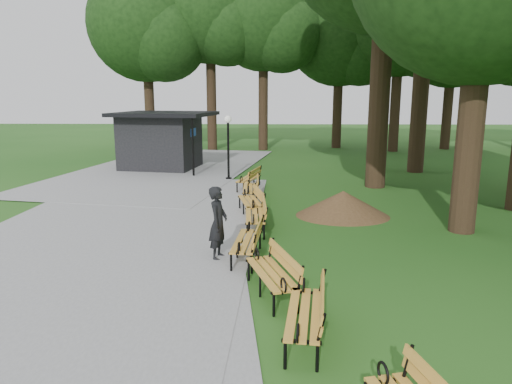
{
  "coord_description": "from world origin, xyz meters",
  "views": [
    {
      "loc": [
        0.29,
        -9.36,
        3.74
      ],
      "look_at": [
        -0.03,
        3.21,
        1.1
      ],
      "focal_mm": 32.97,
      "sensor_mm": 36.0,
      "label": 1
    }
  ],
  "objects_px": {
    "dirt_mound": "(343,203)",
    "bench_1": "(304,314)",
    "bench_3": "(247,241)",
    "bench_6": "(250,188)",
    "bench_4": "(255,215)",
    "bench_2": "(271,274)",
    "lamp_post": "(228,133)",
    "bench_5": "(250,202)",
    "bench_7": "(249,179)",
    "person": "(218,223)",
    "kiosk": "(160,141)"
  },
  "relations": [
    {
      "from": "dirt_mound",
      "to": "bench_1",
      "type": "xyz_separation_m",
      "value": [
        -1.77,
        -7.59,
        0.04
      ]
    },
    {
      "from": "bench_3",
      "to": "bench_6",
      "type": "distance_m",
      "value": 6.13
    },
    {
      "from": "dirt_mound",
      "to": "bench_6",
      "type": "bearing_deg",
      "value": 144.61
    },
    {
      "from": "bench_4",
      "to": "bench_2",
      "type": "bearing_deg",
      "value": 2.92
    },
    {
      "from": "lamp_post",
      "to": "bench_5",
      "type": "bearing_deg",
      "value": -79.05
    },
    {
      "from": "bench_2",
      "to": "bench_7",
      "type": "height_order",
      "value": "same"
    },
    {
      "from": "bench_2",
      "to": "bench_3",
      "type": "relative_size",
      "value": 1.0
    },
    {
      "from": "dirt_mound",
      "to": "bench_6",
      "type": "relative_size",
      "value": 1.28
    },
    {
      "from": "person",
      "to": "bench_3",
      "type": "xyz_separation_m",
      "value": [
        0.65,
        -0.06,
        -0.41
      ]
    },
    {
      "from": "person",
      "to": "lamp_post",
      "type": "distance_m",
      "value": 10.25
    },
    {
      "from": "bench_3",
      "to": "bench_4",
      "type": "xyz_separation_m",
      "value": [
        0.13,
        2.35,
        0.0
      ]
    },
    {
      "from": "bench_2",
      "to": "bench_5",
      "type": "bearing_deg",
      "value": 168.39
    },
    {
      "from": "bench_4",
      "to": "bench_6",
      "type": "height_order",
      "value": "same"
    },
    {
      "from": "lamp_post",
      "to": "bench_4",
      "type": "distance_m",
      "value": 8.15
    },
    {
      "from": "dirt_mound",
      "to": "bench_2",
      "type": "relative_size",
      "value": 1.28
    },
    {
      "from": "bench_1",
      "to": "bench_4",
      "type": "height_order",
      "value": "same"
    },
    {
      "from": "bench_2",
      "to": "kiosk",
      "type": "bearing_deg",
      "value": -177.67
    },
    {
      "from": "bench_4",
      "to": "bench_7",
      "type": "height_order",
      "value": "same"
    },
    {
      "from": "bench_5",
      "to": "kiosk",
      "type": "bearing_deg",
      "value": -164.05
    },
    {
      "from": "bench_1",
      "to": "bench_3",
      "type": "bearing_deg",
      "value": -156.6
    },
    {
      "from": "dirt_mound",
      "to": "bench_3",
      "type": "xyz_separation_m",
      "value": [
        -2.81,
        -4.03,
        0.04
      ]
    },
    {
      "from": "kiosk",
      "to": "dirt_mound",
      "type": "distance_m",
      "value": 12.13
    },
    {
      "from": "dirt_mound",
      "to": "bench_4",
      "type": "relative_size",
      "value": 1.28
    },
    {
      "from": "bench_6",
      "to": "bench_4",
      "type": "bearing_deg",
      "value": 2.51
    },
    {
      "from": "bench_2",
      "to": "bench_4",
      "type": "bearing_deg",
      "value": 168.2
    },
    {
      "from": "lamp_post",
      "to": "bench_1",
      "type": "distance_m",
      "value": 14.06
    },
    {
      "from": "lamp_post",
      "to": "bench_7",
      "type": "height_order",
      "value": "lamp_post"
    },
    {
      "from": "bench_4",
      "to": "bench_5",
      "type": "bearing_deg",
      "value": -176.41
    },
    {
      "from": "kiosk",
      "to": "lamp_post",
      "type": "xyz_separation_m",
      "value": [
        3.68,
        -3.09,
        0.63
      ]
    },
    {
      "from": "bench_1",
      "to": "bench_5",
      "type": "xyz_separation_m",
      "value": [
        -1.11,
        7.58,
        0.0
      ]
    },
    {
      "from": "bench_5",
      "to": "bench_6",
      "type": "xyz_separation_m",
      "value": [
        -0.08,
        2.11,
        0.0
      ]
    },
    {
      "from": "lamp_post",
      "to": "bench_2",
      "type": "relative_size",
      "value": 1.48
    },
    {
      "from": "kiosk",
      "to": "bench_7",
      "type": "distance_m",
      "value": 7.07
    },
    {
      "from": "bench_7",
      "to": "bench_6",
      "type": "bearing_deg",
      "value": 18.39
    },
    {
      "from": "bench_5",
      "to": "person",
      "type": "bearing_deg",
      "value": -20.2
    },
    {
      "from": "lamp_post",
      "to": "bench_1",
      "type": "height_order",
      "value": "lamp_post"
    },
    {
      "from": "person",
      "to": "bench_5",
      "type": "xyz_separation_m",
      "value": [
        0.59,
        3.96,
        -0.41
      ]
    },
    {
      "from": "bench_3",
      "to": "bench_5",
      "type": "bearing_deg",
      "value": -173.97
    },
    {
      "from": "lamp_post",
      "to": "bench_6",
      "type": "xyz_separation_m",
      "value": [
        1.12,
        -4.09,
        -1.61
      ]
    },
    {
      "from": "bench_1",
      "to": "bench_5",
      "type": "height_order",
      "value": "same"
    },
    {
      "from": "kiosk",
      "to": "bench_6",
      "type": "relative_size",
      "value": 2.39
    },
    {
      "from": "bench_4",
      "to": "bench_5",
      "type": "distance_m",
      "value": 1.68
    },
    {
      "from": "kiosk",
      "to": "lamp_post",
      "type": "distance_m",
      "value": 4.85
    },
    {
      "from": "lamp_post",
      "to": "bench_3",
      "type": "relative_size",
      "value": 1.48
    },
    {
      "from": "bench_5",
      "to": "bench_6",
      "type": "bearing_deg",
      "value": 170.4
    },
    {
      "from": "bench_4",
      "to": "bench_7",
      "type": "bearing_deg",
      "value": -178.68
    },
    {
      "from": "dirt_mound",
      "to": "person",
      "type": "bearing_deg",
      "value": -131.07
    },
    {
      "from": "person",
      "to": "bench_5",
      "type": "relative_size",
      "value": 0.9
    },
    {
      "from": "person",
      "to": "bench_6",
      "type": "xyz_separation_m",
      "value": [
        0.51,
        6.07,
        -0.41
      ]
    },
    {
      "from": "lamp_post",
      "to": "bench_6",
      "type": "bearing_deg",
      "value": -74.69
    }
  ]
}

